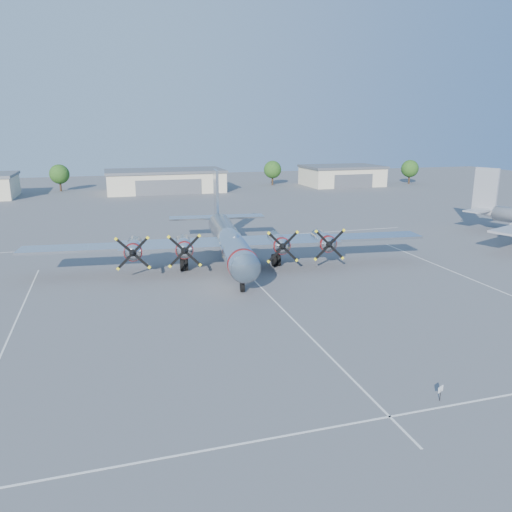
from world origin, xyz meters
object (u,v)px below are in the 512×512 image
object	(u,v)px
hangar_center	(165,181)
tree_west	(59,174)
hangar_east	(342,175)
tree_east	(273,170)
main_bomber_b29	(229,264)
tree_far_east	(410,169)
info_placard	(441,391)

from	to	relation	value
hangar_center	tree_west	xyz separation A→B (m)	(-25.00, 8.04, 1.51)
hangar_center	hangar_east	distance (m)	48.00
hangar_center	hangar_east	bearing A→B (deg)	0.00
tree_west	hangar_east	bearing A→B (deg)	-6.28
tree_east	main_bomber_b29	distance (m)	82.62
tree_west	tree_far_east	size ratio (longest dim) A/B	1.00
info_placard	hangar_center	bearing A→B (deg)	67.24
hangar_center	tree_west	world-z (taller)	tree_west
hangar_east	info_placard	bearing A→B (deg)	-113.21
tree_far_east	hangar_east	bearing A→B (deg)	174.39
hangar_east	tree_west	size ratio (longest dim) A/B	3.10
tree_west	info_placard	size ratio (longest dim) A/B	7.06
tree_west	info_placard	world-z (taller)	tree_west
hangar_east	main_bomber_b29	xyz separation A→B (m)	(-49.00, -70.43, -2.71)
hangar_center	info_placard	world-z (taller)	hangar_center
hangar_center	tree_west	bearing A→B (deg)	162.18
main_bomber_b29	hangar_east	bearing A→B (deg)	61.52
info_placard	tree_east	bearing A→B (deg)	51.67
tree_far_east	info_placard	xyz separation A→B (m)	(-64.32, -101.37, -3.56)
tree_east	main_bomber_b29	size ratio (longest dim) A/B	0.15
tree_far_east	hangar_center	bearing A→B (deg)	178.35
tree_east	main_bomber_b29	xyz separation A→B (m)	(-31.00, -76.47, -4.22)
tree_far_east	main_bomber_b29	size ratio (longest dim) A/B	0.15
hangar_center	main_bomber_b29	distance (m)	70.49
hangar_east	info_placard	xyz separation A→B (m)	(-44.32, -103.33, -2.05)
info_placard	tree_west	bearing A→B (deg)	79.64
tree_west	tree_east	bearing A→B (deg)	-2.08
tree_west	tree_east	size ratio (longest dim) A/B	1.00
tree_west	hangar_center	bearing A→B (deg)	-17.82
tree_east	main_bomber_b29	bearing A→B (deg)	-112.07
hangar_center	tree_far_east	xyz separation A→B (m)	(68.00, -1.96, 1.51)
hangar_center	tree_west	size ratio (longest dim) A/B	4.31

